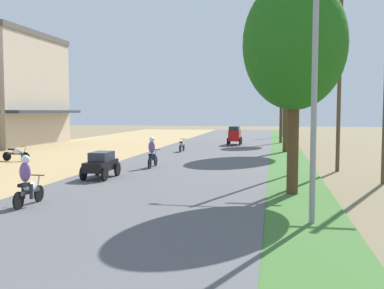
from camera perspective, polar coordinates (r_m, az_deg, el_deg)
parked_motorbike_sixth at (r=29.62m, az=-21.38°, el=-1.02°), size 1.80×0.54×0.94m
median_tree_nearest at (r=17.10m, az=12.87°, el=12.23°), size 3.77×3.77×7.91m
median_tree_second at (r=34.81m, az=11.93°, el=11.66°), size 4.64×4.64×10.33m
median_tree_third at (r=44.39m, az=11.30°, el=9.75°), size 2.94×2.94×9.10m
streetlamp_near at (r=12.69m, az=15.33°, el=10.77°), size 3.16×0.20×7.89m
streetlamp_mid at (r=22.71m, az=13.12°, el=8.45°), size 3.16×0.20×8.34m
streetlamp_far at (r=54.84m, az=11.48°, el=5.26°), size 3.16×0.20×7.04m
utility_pole_far at (r=24.45m, az=18.20°, el=8.40°), size 1.80×0.20×9.57m
car_sedan_black at (r=20.89m, az=-11.45°, el=-2.38°), size 1.10×2.26×1.19m
car_van_red at (r=40.81m, az=5.43°, el=1.29°), size 1.19×2.41×1.67m
motorbike_ahead_second at (r=15.39m, az=-20.12°, el=-4.50°), size 0.54×1.80×1.66m
motorbike_ahead_third at (r=24.38m, az=-5.05°, el=-1.10°), size 0.54×1.80×1.66m
motorbike_ahead_fourth at (r=33.84m, az=-1.28°, el=-0.06°), size 0.54×1.80×0.94m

